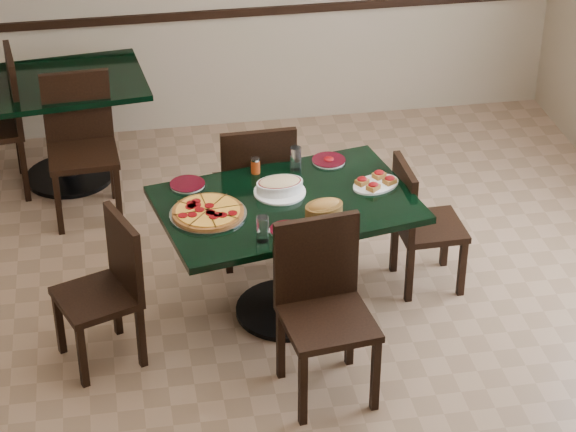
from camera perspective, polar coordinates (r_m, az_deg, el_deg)
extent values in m
plane|color=#84654C|center=(6.38, -0.06, -6.26)|extent=(5.50, 5.50, 0.00)
cube|color=black|center=(8.32, -3.32, 10.22)|extent=(5.00, 0.03, 0.06)
cube|color=black|center=(6.18, -0.08, 0.58)|extent=(1.54, 1.15, 0.04)
cylinder|color=black|center=(6.38, -0.07, -2.31)|extent=(0.12, 0.12, 0.71)
cylinder|color=black|center=(6.58, -0.07, -4.77)|extent=(0.59, 0.59, 0.03)
cube|color=black|center=(7.76, -11.54, 6.63)|extent=(1.22, 0.94, 0.04)
cylinder|color=black|center=(7.92, -11.25, 4.16)|extent=(0.12, 0.12, 0.71)
cylinder|color=black|center=(8.07, -11.01, 2.02)|extent=(0.62, 0.62, 0.03)
cube|color=black|center=(6.88, -1.76, 1.37)|extent=(0.46, 0.46, 0.04)
cube|color=black|center=(6.58, -1.48, 2.46)|extent=(0.45, 0.05, 0.48)
cube|color=black|center=(7.19, -0.48, 0.63)|extent=(0.04, 0.04, 0.44)
cube|color=black|center=(6.87, 0.14, -0.98)|extent=(0.04, 0.04, 0.44)
cube|color=black|center=(7.14, -3.52, 0.32)|extent=(0.04, 0.04, 0.44)
cube|color=black|center=(6.82, -3.04, -1.32)|extent=(0.04, 0.04, 0.44)
cube|color=black|center=(5.74, 2.05, -5.39)|extent=(0.50, 0.50, 0.04)
cube|color=black|center=(5.75, 1.44, -2.14)|extent=(0.45, 0.10, 0.48)
cube|color=black|center=(5.70, 0.76, -8.80)|extent=(0.04, 0.04, 0.44)
cube|color=black|center=(5.99, -0.38, -6.50)|extent=(0.04, 0.04, 0.44)
cube|color=black|center=(5.80, 4.46, -8.05)|extent=(0.04, 0.04, 0.44)
cube|color=black|center=(6.09, 3.16, -5.83)|extent=(0.04, 0.04, 0.44)
cube|color=black|center=(6.68, 7.22, -0.58)|extent=(0.39, 0.39, 0.04)
cube|color=black|center=(6.51, 5.91, 0.95)|extent=(0.05, 0.38, 0.41)
cube|color=black|center=(6.71, 8.83, -2.64)|extent=(0.04, 0.04, 0.37)
cube|color=black|center=(6.61, 6.18, -2.96)|extent=(0.04, 0.04, 0.37)
cube|color=black|center=(6.96, 7.98, -1.18)|extent=(0.04, 0.04, 0.37)
cube|color=black|center=(6.87, 5.42, -1.47)|extent=(0.04, 0.04, 0.37)
cube|color=black|center=(6.09, -9.71, -4.13)|extent=(0.51, 0.51, 0.04)
cube|color=black|center=(6.01, -8.33, -1.83)|extent=(0.18, 0.39, 0.43)
cube|color=black|center=(6.30, -11.54, -5.37)|extent=(0.05, 0.05, 0.39)
cube|color=black|center=(6.39, -8.71, -4.49)|extent=(0.05, 0.05, 0.39)
cube|color=black|center=(6.04, -10.41, -7.04)|extent=(0.05, 0.05, 0.39)
cube|color=black|center=(6.13, -7.47, -6.10)|extent=(0.05, 0.05, 0.39)
cube|color=black|center=(7.39, -10.38, 3.07)|extent=(0.47, 0.47, 0.04)
cube|color=black|center=(7.45, -10.68, 5.53)|extent=(0.44, 0.06, 0.48)
cube|color=black|center=(7.34, -11.59, 0.57)|extent=(0.04, 0.04, 0.44)
cube|color=black|center=(7.67, -11.74, 2.00)|extent=(0.04, 0.04, 0.44)
cube|color=black|center=(7.34, -8.62, 0.92)|extent=(0.04, 0.04, 0.44)
cube|color=black|center=(7.68, -8.90, 2.34)|extent=(0.04, 0.04, 0.44)
cube|color=black|center=(7.71, -13.78, 6.34)|extent=(0.10, 0.47, 0.50)
cube|color=black|center=(8.11, -13.52, 3.58)|extent=(0.04, 0.04, 0.46)
cube|color=black|center=(7.75, -13.24, 2.25)|extent=(0.04, 0.04, 0.46)
cylinder|color=#B2B1B9|center=(6.06, -4.08, 0.10)|extent=(0.42, 0.42, 0.01)
cylinder|color=brown|center=(6.06, -4.09, 0.20)|extent=(0.39, 0.39, 0.02)
cylinder|color=gold|center=(6.05, -4.09, 0.29)|extent=(0.35, 0.35, 0.01)
cylinder|color=white|center=(6.25, -0.43, 1.23)|extent=(0.29, 0.29, 0.01)
ellipsoid|color=beige|center=(6.22, -0.43, 1.74)|extent=(0.25, 0.17, 0.04)
ellipsoid|color=#B07E30|center=(6.03, 1.84, 0.52)|extent=(0.21, 0.14, 0.08)
cylinder|color=white|center=(5.91, -0.05, -0.73)|extent=(0.18, 0.18, 0.01)
cylinder|color=#35030C|center=(5.90, -0.05, -0.67)|extent=(0.19, 0.19, 0.00)
cylinder|color=white|center=(6.57, 2.08, 2.83)|extent=(0.19, 0.19, 0.01)
cylinder|color=#35030C|center=(6.57, 2.08, 2.88)|extent=(0.20, 0.20, 0.00)
ellipsoid|color=maroon|center=(6.57, 2.09, 2.90)|extent=(0.06, 0.06, 0.03)
cylinder|color=white|center=(6.35, -5.13, 1.60)|extent=(0.20, 0.20, 0.01)
cylinder|color=#35030C|center=(6.35, -5.13, 1.66)|extent=(0.20, 0.20, 0.00)
cube|color=white|center=(5.90, -0.04, -0.83)|extent=(0.21, 0.21, 0.00)
cube|color=#B2B1B9|center=(5.90, 0.16, -0.78)|extent=(0.07, 0.15, 0.00)
cylinder|color=silver|center=(6.46, 0.39, 2.94)|extent=(0.07, 0.07, 0.14)
cylinder|color=silver|center=(5.80, -1.30, -0.66)|extent=(0.07, 0.07, 0.14)
cylinder|color=#BE4F14|center=(6.44, -1.66, 2.54)|extent=(0.05, 0.05, 0.09)
cylinder|color=#B2B1B9|center=(6.41, -1.67, 2.90)|extent=(0.06, 0.06, 0.01)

